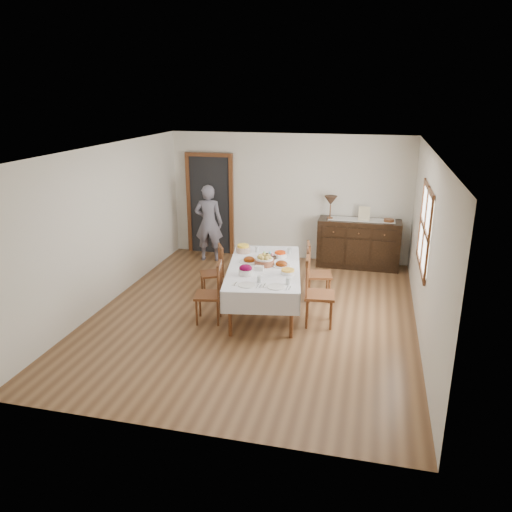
% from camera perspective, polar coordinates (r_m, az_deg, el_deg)
% --- Properties ---
extents(ground, '(6.00, 6.00, 0.00)m').
position_cam_1_polar(ground, '(8.04, -0.17, -6.66)').
color(ground, brown).
extents(room_shell, '(5.02, 6.02, 2.65)m').
position_cam_1_polar(room_shell, '(7.93, -0.48, 5.53)').
color(room_shell, white).
rests_on(room_shell, ground).
extents(dining_table, '(1.47, 2.36, 0.76)m').
position_cam_1_polar(dining_table, '(7.94, 0.93, -1.79)').
color(dining_table, white).
rests_on(dining_table, ground).
extents(chair_left_near, '(0.47, 0.47, 0.96)m').
position_cam_1_polar(chair_left_near, '(7.65, -5.11, -4.11)').
color(chair_left_near, '#5C3219').
rests_on(chair_left_near, ground).
extents(chair_left_far, '(0.50, 0.50, 0.90)m').
position_cam_1_polar(chair_left_far, '(8.64, -4.81, -1.67)').
color(chair_left_far, '#5C3219').
rests_on(chair_left_far, ground).
extents(chair_right_near, '(0.49, 0.49, 1.07)m').
position_cam_1_polar(chair_right_near, '(7.57, 6.88, -3.99)').
color(chair_right_near, '#5C3219').
rests_on(chair_right_near, ground).
extents(chair_right_far, '(0.49, 0.49, 1.00)m').
position_cam_1_polar(chair_right_far, '(8.48, 6.85, -1.75)').
color(chair_right_far, '#5C3219').
rests_on(chair_right_far, ground).
extents(sideboard, '(1.62, 0.58, 0.97)m').
position_cam_1_polar(sideboard, '(10.23, 11.62, 1.42)').
color(sideboard, black).
rests_on(sideboard, ground).
extents(person, '(0.57, 0.41, 1.71)m').
position_cam_1_polar(person, '(10.37, -5.44, 4.06)').
color(person, slate).
rests_on(person, ground).
extents(bread_basket, '(0.32, 0.32, 0.17)m').
position_cam_1_polar(bread_basket, '(7.94, 0.96, -0.55)').
color(bread_basket, brown).
rests_on(bread_basket, dining_table).
extents(egg_basket, '(0.29, 0.29, 0.11)m').
position_cam_1_polar(egg_basket, '(8.27, 1.33, -0.07)').
color(egg_basket, black).
rests_on(egg_basket, dining_table).
extents(ham_platter_a, '(0.33, 0.33, 0.11)m').
position_cam_1_polar(ham_platter_a, '(8.10, -0.78, -0.50)').
color(ham_platter_a, silver).
rests_on(ham_platter_a, dining_table).
extents(ham_platter_b, '(0.28, 0.28, 0.11)m').
position_cam_1_polar(ham_platter_b, '(7.91, 2.93, -0.98)').
color(ham_platter_b, silver).
rests_on(ham_platter_b, dining_table).
extents(beet_bowl, '(0.22, 0.22, 0.16)m').
position_cam_1_polar(beet_bowl, '(7.53, -1.19, -1.63)').
color(beet_bowl, silver).
rests_on(beet_bowl, dining_table).
extents(carrot_bowl, '(0.24, 0.24, 0.10)m').
position_cam_1_polar(carrot_bowl, '(8.34, 2.78, 0.15)').
color(carrot_bowl, silver).
rests_on(carrot_bowl, dining_table).
extents(pineapple_bowl, '(0.24, 0.24, 0.14)m').
position_cam_1_polar(pineapple_bowl, '(8.58, -1.48, 0.83)').
color(pineapple_bowl, tan).
rests_on(pineapple_bowl, dining_table).
extents(casserole_dish, '(0.21, 0.21, 0.08)m').
position_cam_1_polar(casserole_dish, '(7.58, 3.66, -1.80)').
color(casserole_dish, silver).
rests_on(casserole_dish, dining_table).
extents(butter_dish, '(0.15, 0.11, 0.07)m').
position_cam_1_polar(butter_dish, '(7.72, 0.35, -1.41)').
color(butter_dish, silver).
rests_on(butter_dish, dining_table).
extents(setting_left, '(0.44, 0.31, 0.10)m').
position_cam_1_polar(setting_left, '(7.17, -0.62, -3.10)').
color(setting_left, silver).
rests_on(setting_left, dining_table).
extents(setting_right, '(0.44, 0.31, 0.10)m').
position_cam_1_polar(setting_right, '(7.11, 2.72, -3.31)').
color(setting_right, silver).
rests_on(setting_right, dining_table).
extents(glass_far_a, '(0.06, 0.06, 0.10)m').
position_cam_1_polar(glass_far_a, '(8.59, 0.13, 0.78)').
color(glass_far_a, silver).
rests_on(glass_far_a, dining_table).
extents(glass_far_b, '(0.07, 0.07, 0.10)m').
position_cam_1_polar(glass_far_b, '(8.54, 3.83, 0.61)').
color(glass_far_b, silver).
rests_on(glass_far_b, dining_table).
extents(runner, '(1.30, 0.35, 0.01)m').
position_cam_1_polar(runner, '(10.13, 11.96, 4.10)').
color(runner, silver).
rests_on(runner, sideboard).
extents(table_lamp, '(0.26, 0.26, 0.46)m').
position_cam_1_polar(table_lamp, '(10.03, 8.53, 6.21)').
color(table_lamp, brown).
rests_on(table_lamp, sideboard).
extents(picture_frame, '(0.22, 0.08, 0.28)m').
position_cam_1_polar(picture_frame, '(10.05, 12.26, 4.76)').
color(picture_frame, beige).
rests_on(picture_frame, sideboard).
extents(deco_bowl, '(0.20, 0.20, 0.06)m').
position_cam_1_polar(deco_bowl, '(10.07, 14.95, 3.94)').
color(deco_bowl, '#5C3219').
rests_on(deco_bowl, sideboard).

